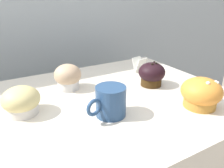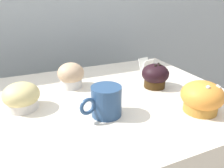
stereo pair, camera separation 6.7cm
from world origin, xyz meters
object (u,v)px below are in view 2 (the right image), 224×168
(muffin_back_left, at_px, (202,98))
(muffin_front_center, at_px, (22,97))
(muffin_front_left, at_px, (155,76))
(muffin_back_right, at_px, (71,75))
(coffee_cup, at_px, (106,101))

(muffin_back_left, bearing_deg, muffin_front_center, 154.79)
(muffin_front_center, bearing_deg, muffin_front_left, -2.39)
(muffin_back_right, bearing_deg, muffin_back_left, -47.34)
(coffee_cup, bearing_deg, muffin_back_right, 99.69)
(muffin_front_left, height_order, coffee_cup, muffin_front_left)
(muffin_front_center, distance_m, muffin_back_right, 0.19)
(muffin_front_center, height_order, muffin_front_left, muffin_front_left)
(muffin_back_right, height_order, muffin_front_left, same)
(muffin_front_left, bearing_deg, coffee_cup, -154.62)
(muffin_back_left, height_order, muffin_back_right, muffin_back_left)
(muffin_front_center, height_order, muffin_back_right, muffin_back_right)
(muffin_back_left, height_order, coffee_cup, muffin_back_left)
(muffin_back_left, relative_size, muffin_back_right, 1.26)
(coffee_cup, bearing_deg, muffin_back_left, -19.21)
(muffin_back_right, bearing_deg, coffee_cup, -80.31)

